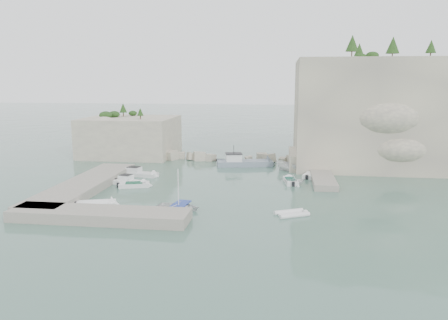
# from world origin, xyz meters

# --- Properties ---
(ground) EXTENTS (400.00, 400.00, 0.00)m
(ground) POSITION_xyz_m (0.00, 0.00, 0.00)
(ground) COLOR #486D5F
(ground) RESTS_ON ground
(cliff_east) EXTENTS (26.00, 22.00, 17.00)m
(cliff_east) POSITION_xyz_m (23.00, 23.00, 8.50)
(cliff_east) COLOR beige
(cliff_east) RESTS_ON ground
(cliff_terrace) EXTENTS (8.00, 10.00, 2.50)m
(cliff_terrace) POSITION_xyz_m (13.00, 18.00, 1.25)
(cliff_terrace) COLOR beige
(cliff_terrace) RESTS_ON ground
(outcrop_west) EXTENTS (16.00, 14.00, 7.00)m
(outcrop_west) POSITION_xyz_m (-20.00, 25.00, 3.50)
(outcrop_west) COLOR beige
(outcrop_west) RESTS_ON ground
(quay_west) EXTENTS (5.00, 24.00, 1.10)m
(quay_west) POSITION_xyz_m (-17.00, -1.00, 0.55)
(quay_west) COLOR #9E9689
(quay_west) RESTS_ON ground
(quay_south) EXTENTS (18.00, 4.00, 1.10)m
(quay_south) POSITION_xyz_m (-10.00, -12.50, 0.55)
(quay_south) COLOR #9E9689
(quay_south) RESTS_ON ground
(ledge_east) EXTENTS (3.00, 16.00, 0.80)m
(ledge_east) POSITION_xyz_m (13.50, 10.00, 0.40)
(ledge_east) COLOR #9E9689
(ledge_east) RESTS_ON ground
(breakwater) EXTENTS (28.00, 3.00, 1.40)m
(breakwater) POSITION_xyz_m (-1.00, 22.00, 0.70)
(breakwater) COLOR beige
(breakwater) RESTS_ON ground
(motorboat_e) EXTENTS (5.05, 3.22, 0.70)m
(motorboat_e) POSITION_xyz_m (-12.44, -7.96, 0.00)
(motorboat_e) COLOR white
(motorboat_e) RESTS_ON ground
(motorboat_c) EXTENTS (4.57, 2.74, 0.70)m
(motorboat_c) POSITION_xyz_m (-11.21, 1.21, 0.00)
(motorboat_c) COLOR silver
(motorboat_c) RESTS_ON ground
(motorboat_a) EXTENTS (6.41, 3.12, 1.40)m
(motorboat_a) POSITION_xyz_m (-12.76, 7.81, 0.00)
(motorboat_a) COLOR silver
(motorboat_a) RESTS_ON ground
(motorboat_b) EXTENTS (5.49, 2.91, 1.40)m
(motorboat_b) POSITION_xyz_m (-12.11, 2.44, 0.00)
(motorboat_b) COLOR white
(motorboat_b) RESTS_ON ground
(rowboat) EXTENTS (4.98, 3.87, 0.95)m
(rowboat) POSITION_xyz_m (-3.05, -7.94, 0.00)
(rowboat) COLOR white
(rowboat) RESTS_ON ground
(inflatable_dinghy) EXTENTS (3.99, 3.16, 0.44)m
(inflatable_dinghy) POSITION_xyz_m (8.99, -8.26, 0.00)
(inflatable_dinghy) COLOR silver
(inflatable_dinghy) RESTS_ON ground
(tender_east_a) EXTENTS (3.50, 3.25, 1.51)m
(tender_east_a) POSITION_xyz_m (9.58, 5.30, 0.00)
(tender_east_a) COLOR white
(tender_east_a) RESTS_ON ground
(tender_east_b) EXTENTS (2.16, 4.62, 0.70)m
(tender_east_b) POSITION_xyz_m (9.09, 6.28, 0.00)
(tender_east_b) COLOR white
(tender_east_b) RESTS_ON ground
(tender_east_c) EXTENTS (2.61, 4.56, 0.70)m
(tender_east_c) POSITION_xyz_m (11.99, 10.69, 0.00)
(tender_east_c) COLOR white
(tender_east_c) RESTS_ON ground
(tender_east_d) EXTENTS (4.88, 3.80, 1.79)m
(tender_east_d) POSITION_xyz_m (9.23, 14.04, 0.00)
(tender_east_d) COLOR white
(tender_east_d) RESTS_ON ground
(work_boat) EXTENTS (10.14, 4.79, 2.20)m
(work_boat) POSITION_xyz_m (1.83, 17.50, 0.00)
(work_boat) COLOR slate
(work_boat) RESTS_ON ground
(rowboat_mast) EXTENTS (0.10, 0.10, 4.20)m
(rowboat_mast) POSITION_xyz_m (-3.05, -7.94, 2.57)
(rowboat_mast) COLOR white
(rowboat_mast) RESTS_ON rowboat
(vegetation) EXTENTS (53.48, 13.88, 13.40)m
(vegetation) POSITION_xyz_m (17.83, 24.40, 17.93)
(vegetation) COLOR #1E4219
(vegetation) RESTS_ON ground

